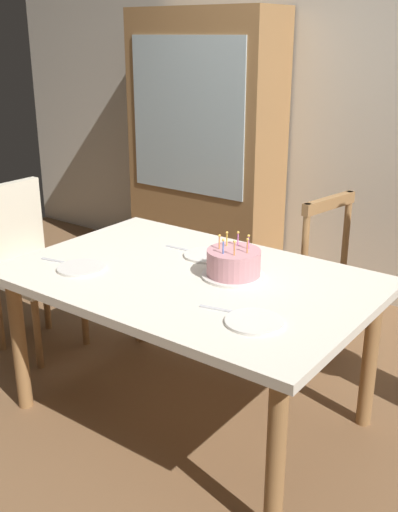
{
  "coord_description": "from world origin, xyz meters",
  "views": [
    {
      "loc": [
        1.51,
        -1.98,
        1.73
      ],
      "look_at": [
        0.05,
        0.0,
        0.82
      ],
      "focal_mm": 42.55,
      "sensor_mm": 36.0,
      "label": 1
    }
  ],
  "objects_px": {
    "dining_table": "(190,291)",
    "plate_far_side": "(207,255)",
    "china_cabinet": "(205,148)",
    "chair_upholstered": "(27,258)",
    "plate_near_celebrant": "(81,268)",
    "birthday_cake": "(234,264)",
    "chair_spindle_back": "(298,278)",
    "plate_near_guest": "(254,322)"
  },
  "relations": [
    {
      "from": "dining_table",
      "to": "plate_far_side",
      "type": "height_order",
      "value": "plate_far_side"
    },
    {
      "from": "china_cabinet",
      "to": "dining_table",
      "type": "bearing_deg",
      "value": -56.19
    },
    {
      "from": "chair_upholstered",
      "to": "plate_near_celebrant",
      "type": "bearing_deg",
      "value": -19.58
    },
    {
      "from": "birthday_cake",
      "to": "china_cabinet",
      "type": "distance_m",
      "value": 1.9
    },
    {
      "from": "birthday_cake",
      "to": "plate_near_celebrant",
      "type": "relative_size",
      "value": 1.27
    },
    {
      "from": "birthday_cake",
      "to": "chair_spindle_back",
      "type": "relative_size",
      "value": 0.29
    },
    {
      "from": "chair_spindle_back",
      "to": "birthday_cake",
      "type": "bearing_deg",
      "value": -85.41
    },
    {
      "from": "plate_far_side",
      "to": "plate_near_guest",
      "type": "xyz_separation_m",
      "value": [
        0.56,
        -0.48,
        0.0
      ]
    },
    {
      "from": "birthday_cake",
      "to": "chair_upholstered",
      "type": "height_order",
      "value": "chair_upholstered"
    },
    {
      "from": "dining_table",
      "to": "birthday_cake",
      "type": "xyz_separation_m",
      "value": [
        0.17,
        0.1,
        0.14
      ]
    },
    {
      "from": "plate_near_guest",
      "to": "china_cabinet",
      "type": "height_order",
      "value": "china_cabinet"
    },
    {
      "from": "birthday_cake",
      "to": "plate_far_side",
      "type": "height_order",
      "value": "birthday_cake"
    },
    {
      "from": "plate_near_guest",
      "to": "china_cabinet",
      "type": "distance_m",
      "value": 2.36
    },
    {
      "from": "chair_spindle_back",
      "to": "china_cabinet",
      "type": "bearing_deg",
      "value": 148.15
    },
    {
      "from": "plate_near_celebrant",
      "to": "chair_upholstered",
      "type": "xyz_separation_m",
      "value": [
        -0.75,
        0.27,
        -0.2
      ]
    },
    {
      "from": "plate_near_celebrant",
      "to": "chair_spindle_back",
      "type": "bearing_deg",
      "value": 63.18
    },
    {
      "from": "birthday_cake",
      "to": "dining_table",
      "type": "bearing_deg",
      "value": -150.05
    },
    {
      "from": "plate_near_guest",
      "to": "chair_spindle_back",
      "type": "height_order",
      "value": "chair_spindle_back"
    },
    {
      "from": "plate_near_celebrant",
      "to": "plate_far_side",
      "type": "distance_m",
      "value": 0.6
    },
    {
      "from": "plate_near_guest",
      "to": "chair_spindle_back",
      "type": "bearing_deg",
      "value": 109.01
    },
    {
      "from": "chair_spindle_back",
      "to": "plate_near_guest",
      "type": "bearing_deg",
      "value": -70.99
    },
    {
      "from": "plate_near_guest",
      "to": "plate_near_celebrant",
      "type": "bearing_deg",
      "value": 180.0
    },
    {
      "from": "plate_near_guest",
      "to": "china_cabinet",
      "type": "relative_size",
      "value": 0.12
    },
    {
      "from": "plate_far_side",
      "to": "plate_near_guest",
      "type": "relative_size",
      "value": 1.0
    },
    {
      "from": "china_cabinet",
      "to": "chair_upholstered",
      "type": "bearing_deg",
      "value": -95.42
    },
    {
      "from": "birthday_cake",
      "to": "chair_upholstered",
      "type": "relative_size",
      "value": 0.29
    },
    {
      "from": "plate_near_guest",
      "to": "china_cabinet",
      "type": "bearing_deg",
      "value": 130.3
    },
    {
      "from": "chair_spindle_back",
      "to": "chair_upholstered",
      "type": "distance_m",
      "value": 1.53
    },
    {
      "from": "birthday_cake",
      "to": "plate_near_guest",
      "type": "relative_size",
      "value": 1.27
    },
    {
      "from": "dining_table",
      "to": "chair_spindle_back",
      "type": "height_order",
      "value": "chair_spindle_back"
    },
    {
      "from": "dining_table",
      "to": "china_cabinet",
      "type": "relative_size",
      "value": 0.84
    },
    {
      "from": "plate_near_celebrant",
      "to": "china_cabinet",
      "type": "relative_size",
      "value": 0.12
    },
    {
      "from": "plate_near_celebrant",
      "to": "chair_upholstered",
      "type": "distance_m",
      "value": 0.82
    },
    {
      "from": "birthday_cake",
      "to": "chair_spindle_back",
      "type": "xyz_separation_m",
      "value": [
        -0.06,
        0.75,
        -0.33
      ]
    },
    {
      "from": "dining_table",
      "to": "china_cabinet",
      "type": "height_order",
      "value": "china_cabinet"
    },
    {
      "from": "chair_upholstered",
      "to": "birthday_cake",
      "type": "bearing_deg",
      "value": 2.86
    },
    {
      "from": "dining_table",
      "to": "birthday_cake",
      "type": "relative_size",
      "value": 5.71
    },
    {
      "from": "chair_spindle_back",
      "to": "china_cabinet",
      "type": "distance_m",
      "value": 1.44
    },
    {
      "from": "dining_table",
      "to": "plate_near_celebrant",
      "type": "bearing_deg",
      "value": -151.57
    },
    {
      "from": "dining_table",
      "to": "plate_near_guest",
      "type": "bearing_deg",
      "value": -26.39
    },
    {
      "from": "chair_spindle_back",
      "to": "china_cabinet",
      "type": "relative_size",
      "value": 0.5
    },
    {
      "from": "dining_table",
      "to": "plate_far_side",
      "type": "relative_size",
      "value": 7.26
    }
  ]
}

